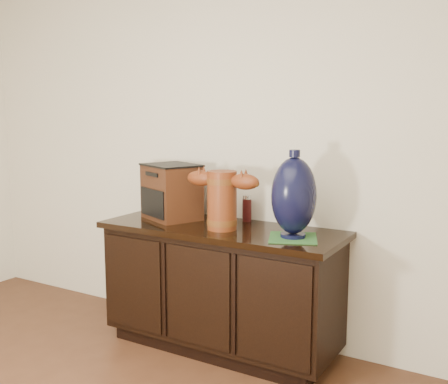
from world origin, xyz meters
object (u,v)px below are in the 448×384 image
Objects in this scene: lamp_base at (294,196)px; spray_can at (247,209)px; terracotta_vessel at (222,197)px; sideboard at (221,287)px; tv_radio at (171,192)px.

spray_can is at bearing 147.62° from lamp_base.
lamp_base reaches higher than terracotta_vessel.
tv_radio is (-0.39, 0.04, 0.54)m from sideboard.
sideboard is 3.40× the size of tv_radio.
lamp_base is at bearing -6.27° from sideboard.
tv_radio reaches higher than terracotta_vessel.
lamp_base is at bearing 17.82° from tv_radio.
lamp_base is 0.52m from spray_can.
tv_radio is at bearing 173.68° from lamp_base.
tv_radio is at bearing 173.61° from sideboard.
sideboard is 0.77m from lamp_base.
tv_radio is 0.92× the size of lamp_base.
spray_can is at bearing 74.76° from sideboard.
tv_radio is (-0.43, 0.10, -0.02)m from terracotta_vessel.
sideboard is at bearing 17.75° from tv_radio.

